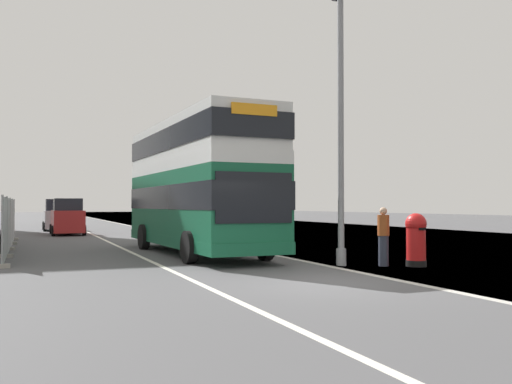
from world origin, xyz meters
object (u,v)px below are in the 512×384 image
at_px(lamppost_foreground, 341,135).
at_px(pedestrian_at_kerb, 383,236).
at_px(roadworks_barrier, 266,232).
at_px(car_oncoming_near, 67,218).
at_px(red_pillar_postbox, 416,237).
at_px(car_receding_mid, 58,216).
at_px(double_decker_bus, 196,184).

height_order(lamppost_foreground, pedestrian_at_kerb, lamppost_foreground).
height_order(roadworks_barrier, pedestrian_at_kerb, pedestrian_at_kerb).
bearing_deg(lamppost_foreground, car_oncoming_near, 106.70).
distance_m(red_pillar_postbox, car_receding_mid, 29.56).
xyz_separation_m(red_pillar_postbox, roadworks_barrier, (-1.36, 7.94, -0.18)).
height_order(double_decker_bus, car_oncoming_near, double_decker_bus).
height_order(lamppost_foreground, roadworks_barrier, lamppost_foreground).
relative_size(double_decker_bus, lamppost_foreground, 1.30).
xyz_separation_m(double_decker_bus, pedestrian_at_kerb, (3.92, -5.99, -1.68)).
distance_m(double_decker_bus, red_pillar_postbox, 8.16).
bearing_deg(pedestrian_at_kerb, double_decker_bus, 123.18).
xyz_separation_m(car_receding_mid, pedestrian_at_kerb, (7.65, -27.90, -0.16)).
relative_size(double_decker_bus, car_receding_mid, 2.52).
height_order(red_pillar_postbox, roadworks_barrier, red_pillar_postbox).
bearing_deg(red_pillar_postbox, car_receding_mid, 106.68).
bearing_deg(double_decker_bus, car_receding_mid, 99.66).
relative_size(lamppost_foreground, pedestrian_at_kerb, 4.76).
relative_size(double_decker_bus, red_pillar_postbox, 6.86).
bearing_deg(roadworks_barrier, red_pillar_postbox, -80.25).
relative_size(lamppost_foreground, roadworks_barrier, 4.76).
bearing_deg(roadworks_barrier, lamppost_foreground, -94.53).
distance_m(double_decker_bus, lamppost_foreground, 6.26).
relative_size(lamppost_foreground, red_pillar_postbox, 5.28).
relative_size(car_oncoming_near, pedestrian_at_kerb, 2.63).
bearing_deg(double_decker_bus, roadworks_barrier, 24.27).
distance_m(double_decker_bus, pedestrian_at_kerb, 7.36).
distance_m(car_oncoming_near, car_receding_mid, 6.18).
bearing_deg(car_receding_mid, double_decker_bus, -80.34).
xyz_separation_m(roadworks_barrier, car_receding_mid, (-7.12, 20.38, 0.36)).
bearing_deg(lamppost_foreground, double_decker_bus, 117.61).
bearing_deg(pedestrian_at_kerb, roadworks_barrier, 94.02).
distance_m(double_decker_bus, roadworks_barrier, 4.17).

